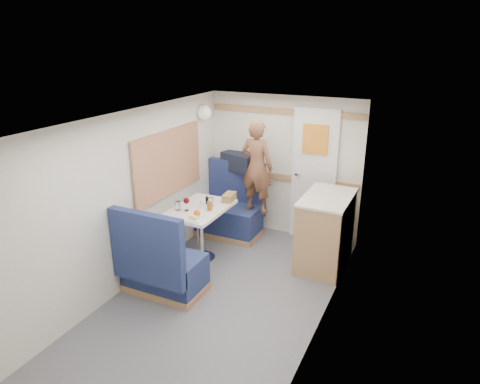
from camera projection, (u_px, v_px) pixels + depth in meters
The scene contains 27 objects.
floor at pixel (207, 314), 4.46m from camera, with size 4.50×4.50×0.00m, color #515156.
ceiling at pixel (201, 123), 3.79m from camera, with size 4.50×4.50×0.00m, color silver.
wall_back at pixel (284, 167), 6.04m from camera, with size 2.20×0.02×2.00m, color silver.
wall_left at pixel (115, 208), 4.57m from camera, with size 0.02×4.50×2.00m, color silver.
wall_right at pixel (315, 249), 3.68m from camera, with size 0.02×4.50×2.00m, color silver.
oak_trim_low at pixel (283, 177), 6.07m from camera, with size 2.15×0.02×0.08m, color #9D6346.
oak_trim_high at pixel (285, 112), 5.76m from camera, with size 2.15×0.02×0.08m, color #9D6346.
side_window at pixel (168, 163), 5.32m from camera, with size 0.04×1.30×0.72m, color #A1B196.
rear_door at pixel (314, 173), 5.84m from camera, with size 0.62×0.12×1.86m.
dinette_table at pixel (200, 219), 5.38m from camera, with size 0.62×0.92×0.72m.
bench_far at pixel (231, 214), 6.21m from camera, with size 0.90×0.59×1.05m.
bench_near at pixel (161, 269), 4.74m from camera, with size 0.90×0.59×1.05m.
ledge at pixel (238, 172), 6.23m from camera, with size 0.90×0.14×0.04m, color #9D6346.
dome_light at pixel (204, 113), 5.86m from camera, with size 0.20×0.20×0.20m, color white.
galley_counter at pixel (325, 230), 5.30m from camera, with size 0.57×0.92×0.92m.
person at pixel (257, 167), 5.74m from camera, with size 0.46×0.30×1.27m, color brown.
duffel_bag at pixel (240, 162), 6.17m from camera, with size 0.53×0.26×0.26m, color black.
tray at pixel (195, 216), 5.05m from camera, with size 0.25×0.33×0.02m, color white.
orange_fruit at pixel (197, 213), 5.02m from camera, with size 0.08×0.08×0.08m, color #EE540A.
cheese_block at pixel (194, 218), 4.94m from camera, with size 0.11×0.06×0.04m, color #ECDC88.
wine_glass at pixel (186, 201), 5.20m from camera, with size 0.08×0.08×0.17m.
tumbler_left at pixel (178, 206), 5.25m from camera, with size 0.07×0.07×0.11m, color white.
tumbler_right at pixel (211, 202), 5.37m from camera, with size 0.07×0.07×0.11m, color white.
beer_glass at pixel (210, 206), 5.24m from camera, with size 0.07×0.07×0.11m, color #8C4E14.
pepper_grinder at pixel (207, 200), 5.43m from camera, with size 0.04×0.04×0.10m, color black.
salt_grinder at pixel (201, 204), 5.32m from camera, with size 0.04×0.04×0.10m, color white.
bread_loaf at pixel (229, 197), 5.54m from camera, with size 0.12×0.23×0.10m, color brown.
Camera 1 is at (1.92, -3.26, 2.71)m, focal length 32.00 mm.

